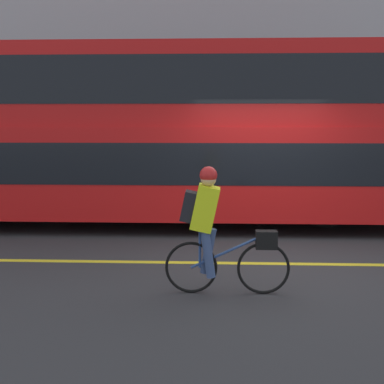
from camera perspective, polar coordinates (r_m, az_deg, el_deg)
ground_plane at (r=8.27m, az=8.23°, el=-7.29°), size 80.00×80.00×0.00m
road_center_line at (r=8.11m, az=8.34°, el=-7.55°), size 50.00×0.14×0.01m
sidewalk_curb at (r=14.29m, az=5.87°, el=-0.68°), size 60.00×2.43×0.15m
building_facade at (r=15.62m, az=5.78°, el=14.36°), size 60.00×0.30×7.95m
bus at (r=10.83m, az=-4.59°, el=6.76°), size 11.36×2.57×3.54m
cyclist_on_bike at (r=6.50m, az=2.34°, el=-3.58°), size 1.53×0.32×1.57m
trash_bin at (r=14.10m, az=0.05°, el=1.23°), size 0.53×0.53×0.82m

